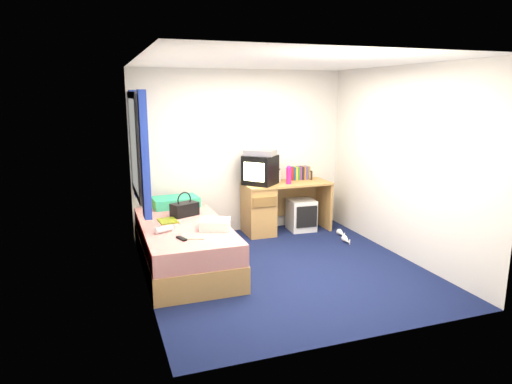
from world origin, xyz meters
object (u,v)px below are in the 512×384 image
object	(u,v)px
handbag	(185,209)
aerosol_can	(279,176)
towel	(215,224)
storage_cube	(301,215)
desk	(269,206)
bed	(185,246)
picture_frame	(310,175)
white_heels	(344,237)
vcr	(260,153)
remote_control	(182,238)
colour_swatch_fan	(194,238)
crt_tv	(260,170)
magazine	(168,221)
pillow	(175,202)
water_bottle	(164,229)
pink_water_bottle	(289,176)

from	to	relation	value
handbag	aerosol_can	bearing A→B (deg)	0.32
towel	storage_cube	bearing A→B (deg)	36.78
desk	storage_cube	size ratio (longest dim) A/B	2.73
bed	towel	distance (m)	0.55
picture_frame	handbag	world-z (taller)	picture_frame
storage_cube	white_heels	size ratio (longest dim) A/B	0.91
desk	vcr	bearing A→B (deg)	178.42
towel	remote_control	size ratio (longest dim) A/B	2.10
aerosol_can	colour_swatch_fan	distance (m)	2.36
crt_tv	magazine	size ratio (longest dim) A/B	2.08
picture_frame	vcr	bearing A→B (deg)	-177.51
pillow	white_heels	xyz separation A→B (m)	(2.30, -0.61, -0.57)
pillow	aerosol_can	world-z (taller)	aerosol_can
handbag	colour_swatch_fan	size ratio (longest dim) A/B	1.72
storage_cube	aerosol_can	xyz separation A→B (m)	(-0.32, 0.13, 0.60)
picture_frame	white_heels	size ratio (longest dim) A/B	0.27
bed	crt_tv	xyz separation A→B (m)	(1.32, 0.98, 0.70)
water_bottle	white_heels	distance (m)	2.73
white_heels	crt_tv	bearing A→B (deg)	145.70
bed	pillow	distance (m)	0.94
vcr	handbag	world-z (taller)	vcr
colour_swatch_fan	vcr	bearing A→B (deg)	50.01
towel	magazine	distance (m)	0.68
bed	water_bottle	world-z (taller)	water_bottle
storage_cube	aerosol_can	size ratio (longest dim) A/B	2.62
pink_water_bottle	handbag	world-z (taller)	pink_water_bottle
desk	remote_control	xyz separation A→B (m)	(-1.59, -1.55, 0.14)
vcr	white_heels	distance (m)	1.72
desk	crt_tv	size ratio (longest dim) A/B	2.23
pink_water_bottle	magazine	bearing A→B (deg)	-159.88
remote_control	white_heels	xyz separation A→B (m)	(2.48, 0.85, -0.51)
pink_water_bottle	white_heels	xyz separation A→B (m)	(0.63, -0.59, -0.83)
bed	water_bottle	size ratio (longest dim) A/B	10.00
bed	handbag	size ratio (longest dim) A/B	5.28
desk	towel	xyz separation A→B (m)	(-1.16, -1.30, 0.19)
magazine	white_heels	distance (m)	2.57
vcr	pillow	bearing A→B (deg)	-136.46
picture_frame	pink_water_bottle	xyz separation A→B (m)	(-0.45, -0.22, 0.05)
pillow	magazine	bearing A→B (deg)	-106.72
desk	colour_swatch_fan	size ratio (longest dim) A/B	5.91
storage_cube	desk	bearing A→B (deg)	177.44
crt_tv	vcr	world-z (taller)	vcr
pillow	picture_frame	size ratio (longest dim) A/B	4.35
aerosol_can	bed	bearing A→B (deg)	-147.34
handbag	remote_control	xyz separation A→B (m)	(-0.21, -0.94, -0.08)
towel	water_bottle	world-z (taller)	towel
water_bottle	remote_control	bearing A→B (deg)	-65.36
colour_swatch_fan	crt_tv	bearing A→B (deg)	50.03
desk	aerosol_can	bearing A→B (deg)	23.20
pink_water_bottle	colour_swatch_fan	distance (m)	2.29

